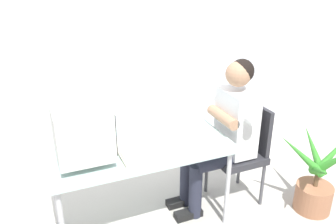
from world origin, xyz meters
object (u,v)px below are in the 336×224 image
(crt_monitor, at_px, (83,132))
(person_seated, at_px, (225,130))
(desk, at_px, (140,153))
(keyboard, at_px, (128,150))
(office_chair, at_px, (242,148))
(potted_plant, at_px, (316,182))

(crt_monitor, distance_m, person_seated, 1.19)
(desk, bearing_deg, keyboard, -159.93)
(keyboard, bearing_deg, office_chair, 2.50)
(office_chair, relative_size, person_seated, 0.68)
(desk, xyz_separation_m, potted_plant, (1.44, -0.40, -0.39))
(crt_monitor, bearing_deg, potted_plant, -11.07)
(desk, distance_m, office_chair, 0.96)
(person_seated, bearing_deg, keyboard, -176.95)
(crt_monitor, relative_size, person_seated, 0.31)
(desk, bearing_deg, crt_monitor, -174.27)
(keyboard, bearing_deg, desk, 20.07)
(crt_monitor, relative_size, potted_plant, 0.54)
(crt_monitor, bearing_deg, office_chair, 2.07)
(desk, relative_size, keyboard, 3.20)
(keyboard, relative_size, person_seated, 0.33)
(potted_plant, bearing_deg, crt_monitor, 168.93)
(desk, height_order, crt_monitor, crt_monitor)
(crt_monitor, xyz_separation_m, office_chair, (1.36, 0.05, -0.44))
(office_chair, bearing_deg, potted_plant, -39.94)
(crt_monitor, height_order, potted_plant, crt_monitor)
(office_chair, distance_m, potted_plant, 0.68)
(office_chair, xyz_separation_m, person_seated, (-0.19, -0.00, 0.21))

